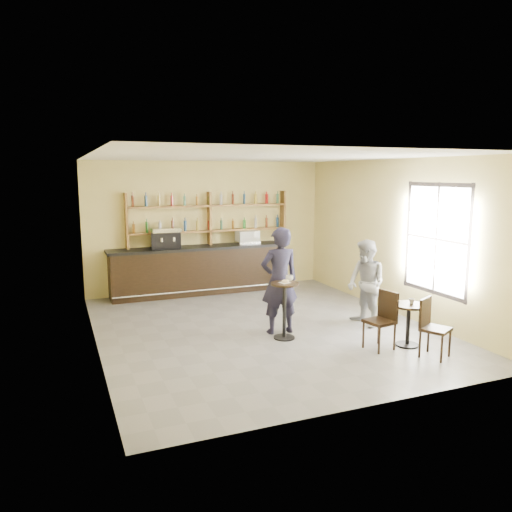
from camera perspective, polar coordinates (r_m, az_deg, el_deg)
name	(u,v)px	position (r m, az deg, el deg)	size (l,w,h in m)	color
floor	(262,328)	(9.59, 0.69, -8.19)	(7.00, 7.00, 0.00)	slate
ceiling	(262,157)	(9.14, 0.73, 11.29)	(7.00, 7.00, 0.00)	white
wall_back	(208,226)	(12.51, -5.51, 3.40)	(7.00, 7.00, 0.00)	#DECE7E
wall_front	(374,282)	(6.20, 13.32, -2.95)	(7.00, 7.00, 0.00)	#DECE7E
wall_left	(93,254)	(8.55, -18.18, 0.19)	(7.00, 7.00, 0.00)	#DECE7E
wall_right	(395,237)	(10.74, 15.65, 2.11)	(7.00, 7.00, 0.00)	#DECE7E
window_pane	(436,239)	(9.81, 19.91, 1.82)	(2.00, 2.00, 0.00)	white
window_frame	(436,239)	(9.81, 19.88, 1.82)	(0.04, 1.70, 2.10)	black
shelf_unit	(209,218)	(12.36, -5.35, 4.31)	(4.00, 0.26, 1.40)	brown
liquor_bottles	(209,211)	(12.35, -5.36, 5.10)	(3.68, 0.10, 1.00)	#8C5919
bar_counter	(198,270)	(12.22, -6.65, -1.59)	(4.28, 0.84, 1.16)	black
espresso_machine	(166,238)	(11.92, -10.26, 2.04)	(0.68, 0.43, 0.48)	black
pastry_case	(247,237)	(12.50, -1.01, 2.16)	(0.54, 0.44, 0.33)	silver
pedestal_table	(284,311)	(8.87, 3.26, -6.27)	(0.49, 0.49, 1.01)	black
napkin	(285,283)	(8.74, 3.30, -3.05)	(0.17, 0.17, 0.00)	white
donut	(285,281)	(8.73, 3.38, -2.90)	(0.13, 0.13, 0.05)	gold
cup_pedestal	(289,278)	(8.88, 3.84, -2.54)	(0.13, 0.13, 0.10)	white
man_main	(279,281)	(9.07, 2.69, -2.84)	(0.71, 0.47, 1.96)	black
cafe_table	(408,325)	(8.91, 16.98, -7.55)	(0.57, 0.57, 0.73)	black
cup_cafe	(412,301)	(8.83, 17.36, -4.97)	(0.10, 0.10, 0.09)	white
chair_west	(379,321)	(8.59, 13.93, -7.20)	(0.42, 0.42, 0.97)	black
chair_south	(436,329)	(8.48, 19.85, -7.81)	(0.41, 0.41, 0.95)	black
patron_second	(366,283)	(9.73, 12.47, -3.08)	(0.81, 0.63, 1.67)	gray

